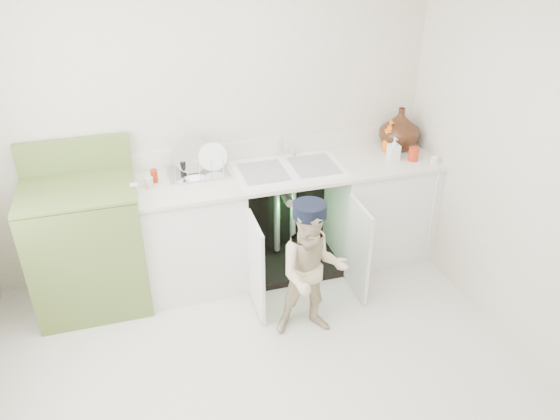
# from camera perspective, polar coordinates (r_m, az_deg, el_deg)

# --- Properties ---
(ground) EXTENTS (3.50, 3.50, 0.00)m
(ground) POSITION_cam_1_polar(r_m,az_deg,el_deg) (3.71, -1.89, -17.52)
(ground) COLOR beige
(ground) RESTS_ON ground
(room_shell) EXTENTS (6.00, 5.50, 1.26)m
(room_shell) POSITION_cam_1_polar(r_m,az_deg,el_deg) (2.92, -2.30, -0.63)
(room_shell) COLOR beige
(room_shell) RESTS_ON ground
(counter_run) EXTENTS (2.44, 1.02, 1.25)m
(counter_run) POSITION_cam_1_polar(r_m,az_deg,el_deg) (4.45, 1.33, -0.52)
(counter_run) COLOR silver
(counter_run) RESTS_ON ground
(avocado_stove) EXTENTS (0.79, 0.65, 1.23)m
(avocado_stove) POSITION_cam_1_polar(r_m,az_deg,el_deg) (4.27, -19.44, -3.42)
(avocado_stove) COLOR olive
(avocado_stove) RESTS_ON ground
(repair_worker) EXTENTS (0.55, 0.71, 1.03)m
(repair_worker) POSITION_cam_1_polar(r_m,az_deg,el_deg) (3.74, 3.37, -6.35)
(repair_worker) COLOR beige
(repair_worker) RESTS_ON ground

